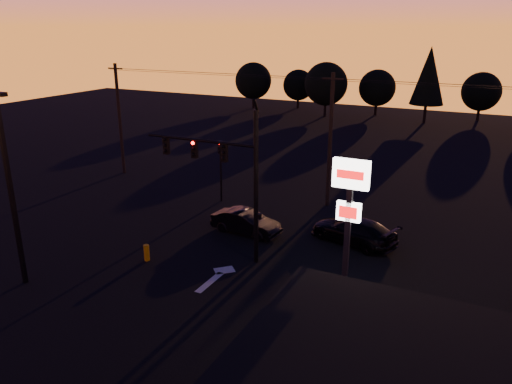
# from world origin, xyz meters

# --- Properties ---
(ground) EXTENTS (120.00, 120.00, 0.00)m
(ground) POSITION_xyz_m (0.00, 0.00, 0.00)
(ground) COLOR black
(ground) RESTS_ON ground
(lane_arrow) EXTENTS (1.20, 3.10, 0.01)m
(lane_arrow) POSITION_xyz_m (0.50, 1.67, 0.01)
(lane_arrow) COLOR beige
(lane_arrow) RESTS_ON ground
(traffic_signal_mast) EXTENTS (6.79, 0.52, 8.58)m
(traffic_signal_mast) POSITION_xyz_m (-0.10, 3.99, 4.94)
(traffic_signal_mast) COLOR black
(traffic_signal_mast) RESTS_ON ground
(secondary_signal) EXTENTS (0.30, 0.31, 4.35)m
(secondary_signal) POSITION_xyz_m (-5.00, 11.49, 2.86)
(secondary_signal) COLOR black
(secondary_signal) RESTS_ON ground
(parking_lot_light) EXTENTS (1.25, 0.30, 9.14)m
(parking_lot_light) POSITION_xyz_m (-7.50, -3.00, 5.27)
(parking_lot_light) COLOR black
(parking_lot_light) RESTS_ON ground
(pylon_sign) EXTENTS (1.50, 0.28, 6.80)m
(pylon_sign) POSITION_xyz_m (7.00, 1.50, 4.91)
(pylon_sign) COLOR black
(pylon_sign) RESTS_ON ground
(utility_pole_0) EXTENTS (1.40, 0.26, 9.00)m
(utility_pole_0) POSITION_xyz_m (-16.00, 14.00, 4.59)
(utility_pole_0) COLOR black
(utility_pole_0) RESTS_ON ground
(utility_pole_1) EXTENTS (1.40, 0.26, 9.00)m
(utility_pole_1) POSITION_xyz_m (2.00, 14.00, 4.59)
(utility_pole_1) COLOR black
(utility_pole_1) RESTS_ON ground
(power_wires) EXTENTS (36.00, 1.22, 0.07)m
(power_wires) POSITION_xyz_m (2.00, 14.00, 8.57)
(power_wires) COLOR black
(power_wires) RESTS_ON ground
(bollard) EXTENTS (0.29, 0.29, 0.88)m
(bollard) POSITION_xyz_m (-3.74, 1.55, 0.44)
(bollard) COLOR #D39307
(bollard) RESTS_ON ground
(tree_0) EXTENTS (5.36, 5.36, 6.74)m
(tree_0) POSITION_xyz_m (-22.00, 50.00, 4.06)
(tree_0) COLOR black
(tree_0) RESTS_ON ground
(tree_1) EXTENTS (4.54, 4.54, 5.71)m
(tree_1) POSITION_xyz_m (-16.00, 53.00, 3.43)
(tree_1) COLOR black
(tree_1) RESTS_ON ground
(tree_2) EXTENTS (5.77, 5.78, 7.26)m
(tree_2) POSITION_xyz_m (-10.00, 48.00, 4.37)
(tree_2) COLOR black
(tree_2) RESTS_ON ground
(tree_3) EXTENTS (4.95, 4.95, 6.22)m
(tree_3) POSITION_xyz_m (-4.00, 52.00, 3.75)
(tree_3) COLOR black
(tree_3) RESTS_ON ground
(tree_4) EXTENTS (4.18, 4.18, 9.50)m
(tree_4) POSITION_xyz_m (3.00, 49.00, 5.93)
(tree_4) COLOR black
(tree_4) RESTS_ON ground
(tree_5) EXTENTS (4.95, 4.95, 6.22)m
(tree_5) POSITION_xyz_m (9.00, 54.00, 3.75)
(tree_5) COLOR black
(tree_5) RESTS_ON ground
(car_mid) EXTENTS (4.35, 1.83, 1.40)m
(car_mid) POSITION_xyz_m (-0.75, 7.16, 0.70)
(car_mid) COLOR black
(car_mid) RESTS_ON ground
(car_right) EXTENTS (5.47, 3.46, 1.48)m
(car_right) POSITION_xyz_m (5.38, 8.66, 0.74)
(car_right) COLOR black
(car_right) RESTS_ON ground
(suv_parked) EXTENTS (2.48, 4.99, 1.36)m
(suv_parked) POSITION_xyz_m (9.29, -1.15, 0.68)
(suv_parked) COLOR black
(suv_parked) RESTS_ON ground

